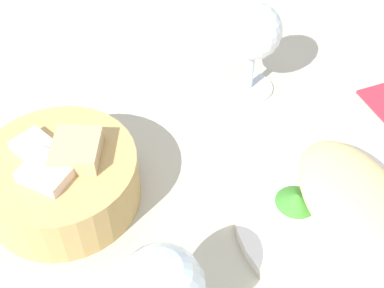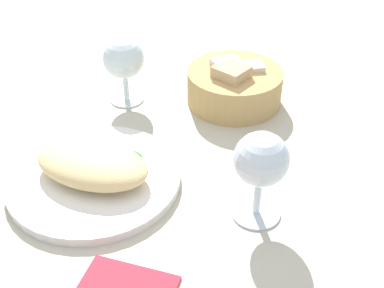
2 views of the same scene
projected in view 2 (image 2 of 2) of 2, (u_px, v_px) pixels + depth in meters
The scene contains 8 objects.
ground_plane at pixel (137, 153), 79.13cm from camera, with size 140.00×140.00×2.00cm, color #B7B097.
plate at pixel (94, 179), 71.39cm from camera, with size 24.90×24.90×1.40cm, color white.
omelette at pixel (92, 164), 69.76cm from camera, with size 16.99×10.22×4.07cm, color #E8C882.
lettuce_garnish at pixel (127, 156), 73.54cm from camera, with size 4.54×4.54×1.29cm, color #39822B.
bread_basket at pixel (234, 85), 87.78cm from camera, with size 16.82×16.82×8.12cm.
wine_glass_near at pixel (261, 163), 61.60cm from camera, with size 7.11×7.11×12.83cm.
wine_glass_far at pixel (124, 61), 85.54cm from camera, with size 7.23×7.23×11.98cm.
folded_napkin at pixel (126, 288), 56.38cm from camera, with size 11.00×7.00×0.80cm, color red.
Camera 2 is at (1.25, -63.38, 47.19)cm, focal length 46.32 mm.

